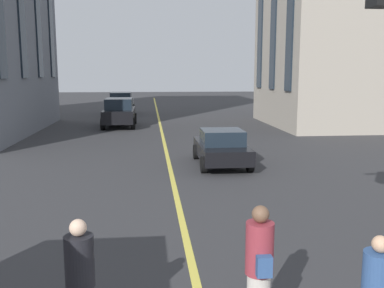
# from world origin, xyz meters

# --- Properties ---
(lane_centre_line) EXTENTS (80.00, 0.16, 0.01)m
(lane_centre_line) POSITION_xyz_m (20.00, 0.00, 0.00)
(lane_centre_line) COLOR #D8C64C
(lane_centre_line) RESTS_ON ground_plane
(car_silver_parked_a) EXTENTS (4.70, 2.14, 1.88)m
(car_silver_parked_a) POSITION_xyz_m (35.40, 3.13, 0.97)
(car_silver_parked_a) COLOR #B7BABF
(car_silver_parked_a) RESTS_ON ground_plane
(car_black_parked_b) EXTENTS (3.90, 1.89, 1.40)m
(car_black_parked_b) POSITION_xyz_m (13.46, -2.00, 0.70)
(car_black_parked_b) COLOR black
(car_black_parked_b) RESTS_ON ground_plane
(car_black_trailing) EXTENTS (4.70, 2.14, 1.88)m
(car_black_trailing) POSITION_xyz_m (26.24, 2.70, 0.97)
(car_black_trailing) COLOR black
(car_black_trailing) RESTS_ON ground_plane
(pedestrian_near) EXTENTS (0.38, 0.38, 1.70)m
(pedestrian_near) POSITION_xyz_m (2.56, 1.67, 0.85)
(pedestrian_near) COLOR #2D4C7F
(pedestrian_near) RESTS_ON ground_plane
(pedestrian_companion) EXTENTS (0.50, 0.38, 1.79)m
(pedestrian_companion) POSITION_xyz_m (2.58, -0.70, 0.90)
(pedestrian_companion) COLOR beige
(pedestrian_companion) RESTS_ON ground_plane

